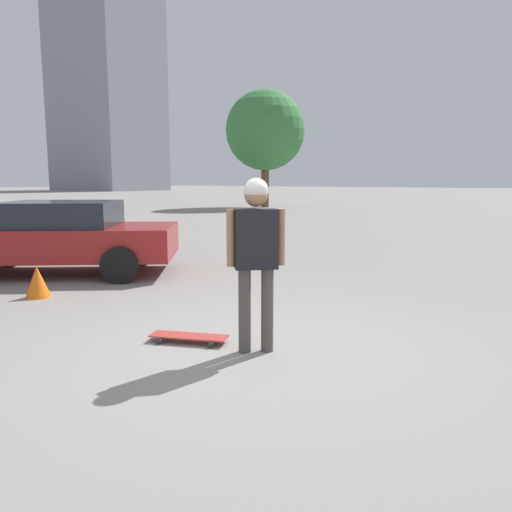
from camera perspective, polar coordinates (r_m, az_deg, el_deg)
ground_plane at (r=5.05m, az=0.00°, el=-10.84°), size 220.00×220.00×0.00m
person at (r=4.80m, az=0.00°, el=1.23°), size 0.44×0.43×1.71m
skateboard at (r=5.34m, az=-7.68°, el=-9.11°), size 0.85×0.51×0.07m
car_parked_near at (r=9.65m, az=-21.62°, el=2.13°), size 4.41×3.96×1.31m
building_block_distant at (r=87.98m, az=-16.80°, el=19.31°), size 15.43×12.20×36.88m
tree_distant at (r=31.48m, az=1.06°, el=14.13°), size 4.87×4.87×7.13m
traffic_cone at (r=7.89m, az=-23.70°, el=-2.71°), size 0.36×0.36×0.46m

